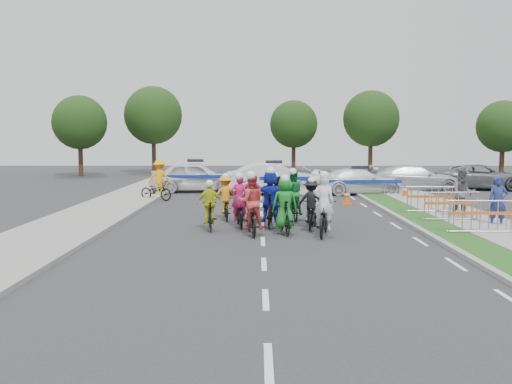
{
  "coord_description": "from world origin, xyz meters",
  "views": [
    {
      "loc": [
        -0.14,
        -16.45,
        3.03
      ],
      "look_at": [
        -0.22,
        3.73,
        1.1
      ],
      "focal_mm": 40.0,
      "sensor_mm": 36.0,
      "label": 1
    }
  ],
  "objects_px": {
    "rider_8": "(292,201)",
    "rider_10": "(226,201)",
    "rider_1": "(285,211)",
    "tree_2": "(503,127)",
    "barrier_2": "(432,200)",
    "civilian_suv": "(482,177)",
    "police_car_0": "(196,177)",
    "barrier_0": "(480,218)",
    "spectator_1": "(463,194)",
    "rider_4": "(311,208)",
    "police_car_1": "(274,179)",
    "cone_1": "(405,192)",
    "barrier_1": "(451,207)",
    "rider_9": "(252,202)",
    "parked_bike": "(156,191)",
    "rider_0": "(324,214)",
    "tree_3": "(153,115)",
    "rider_3": "(210,210)",
    "marshal_hiviz": "(160,178)",
    "civilian_sedan": "(415,178)",
    "police_car_2": "(360,182)",
    "spectator_2": "(460,194)",
    "tree_1": "(371,119)",
    "rider_2": "(251,211)",
    "rider_7": "(315,204)",
    "rider_11": "(276,197)",
    "cone_0": "(347,197)",
    "rider_5": "(270,202)",
    "tree_4": "(294,124)",
    "spectator_0": "(498,202)"
  },
  "relations": [
    {
      "from": "civilian_suv",
      "to": "spectator_1",
      "type": "xyz_separation_m",
      "value": [
        -5.47,
        -12.22,
        0.23
      ]
    },
    {
      "from": "rider_7",
      "to": "barrier_2",
      "type": "relative_size",
      "value": 0.95
    },
    {
      "from": "barrier_2",
      "to": "police_car_1",
      "type": "bearing_deg",
      "value": 126.24
    },
    {
      "from": "parked_bike",
      "to": "rider_7",
      "type": "bearing_deg",
      "value": -110.32
    },
    {
      "from": "civilian_sedan",
      "to": "barrier_1",
      "type": "height_order",
      "value": "civilian_sedan"
    },
    {
      "from": "cone_1",
      "to": "parked_bike",
      "type": "relative_size",
      "value": 0.39
    },
    {
      "from": "civilian_suv",
      "to": "spectator_2",
      "type": "distance_m",
      "value": 11.63
    },
    {
      "from": "cone_0",
      "to": "rider_11",
      "type": "bearing_deg",
      "value": -131.75
    },
    {
      "from": "rider_8",
      "to": "spectator_0",
      "type": "xyz_separation_m",
      "value": [
        6.81,
        -1.82,
        0.16
      ]
    },
    {
      "from": "rider_3",
      "to": "rider_1",
      "type": "bearing_deg",
      "value": 155.58
    },
    {
      "from": "rider_9",
      "to": "tree_4",
      "type": "bearing_deg",
      "value": -92.36
    },
    {
      "from": "rider_4",
      "to": "rider_8",
      "type": "xyz_separation_m",
      "value": [
        -0.5,
        2.03,
        0.04
      ]
    },
    {
      "from": "police_car_1",
      "to": "tree_1",
      "type": "height_order",
      "value": "tree_1"
    },
    {
      "from": "rider_9",
      "to": "parked_bike",
      "type": "relative_size",
      "value": 1.01
    },
    {
      "from": "rider_10",
      "to": "spectator_1",
      "type": "relative_size",
      "value": 0.91
    },
    {
      "from": "rider_0",
      "to": "tree_3",
      "type": "bearing_deg",
      "value": -58.72
    },
    {
      "from": "rider_7",
      "to": "rider_11",
      "type": "distance_m",
      "value": 2.62
    },
    {
      "from": "rider_3",
      "to": "marshal_hiviz",
      "type": "xyz_separation_m",
      "value": [
        -3.52,
        10.9,
        0.31
      ]
    },
    {
      "from": "spectator_2",
      "to": "tree_3",
      "type": "distance_m",
      "value": 31.08
    },
    {
      "from": "marshal_hiviz",
      "to": "cone_0",
      "type": "distance_m",
      "value": 9.86
    },
    {
      "from": "police_car_2",
      "to": "barrier_2",
      "type": "height_order",
      "value": "police_car_2"
    },
    {
      "from": "rider_8",
      "to": "rider_10",
      "type": "relative_size",
      "value": 1.11
    },
    {
      "from": "rider_1",
      "to": "tree_2",
      "type": "relative_size",
      "value": 0.33
    },
    {
      "from": "tree_2",
      "to": "civilian_suv",
      "type": "bearing_deg",
      "value": -118.76
    },
    {
      "from": "spectator_2",
      "to": "spectator_0",
      "type": "bearing_deg",
      "value": -86.72
    },
    {
      "from": "rider_11",
      "to": "tree_1",
      "type": "height_order",
      "value": "tree_1"
    },
    {
      "from": "police_car_1",
      "to": "cone_1",
      "type": "height_order",
      "value": "police_car_1"
    },
    {
      "from": "parked_bike",
      "to": "rider_9",
      "type": "bearing_deg",
      "value": -117.53
    },
    {
      "from": "tree_3",
      "to": "rider_11",
      "type": "bearing_deg",
      "value": -70.08
    },
    {
      "from": "rider_10",
      "to": "tree_2",
      "type": "bearing_deg",
      "value": -138.34
    },
    {
      "from": "police_car_0",
      "to": "rider_5",
      "type": "bearing_deg",
      "value": -166.88
    },
    {
      "from": "cone_0",
      "to": "police_car_0",
      "type": "bearing_deg",
      "value": 141.65
    },
    {
      "from": "police_car_2",
      "to": "tree_3",
      "type": "height_order",
      "value": "tree_3"
    },
    {
      "from": "barrier_1",
      "to": "rider_3",
      "type": "bearing_deg",
      "value": -169.62
    },
    {
      "from": "spectator_2",
      "to": "barrier_0",
      "type": "distance_m",
      "value": 5.47
    },
    {
      "from": "rider_7",
      "to": "tree_3",
      "type": "height_order",
      "value": "tree_3"
    },
    {
      "from": "rider_2",
      "to": "rider_9",
      "type": "height_order",
      "value": "rider_2"
    },
    {
      "from": "police_car_0",
      "to": "barrier_0",
      "type": "distance_m",
      "value": 17.68
    },
    {
      "from": "rider_9",
      "to": "cone_1",
      "type": "relative_size",
      "value": 2.58
    },
    {
      "from": "rider_1",
      "to": "rider_8",
      "type": "xyz_separation_m",
      "value": [
        0.43,
        3.13,
        -0.02
      ]
    },
    {
      "from": "rider_3",
      "to": "tree_1",
      "type": "height_order",
      "value": "tree_1"
    },
    {
      "from": "rider_8",
      "to": "spectator_1",
      "type": "bearing_deg",
      "value": 174.59
    },
    {
      "from": "rider_9",
      "to": "civilian_sedan",
      "type": "height_order",
      "value": "rider_9"
    },
    {
      "from": "barrier_0",
      "to": "barrier_1",
      "type": "distance_m",
      "value": 2.68
    },
    {
      "from": "rider_7",
      "to": "spectator_2",
      "type": "height_order",
      "value": "rider_7"
    },
    {
      "from": "civilian_suv",
      "to": "cone_1",
      "type": "bearing_deg",
      "value": 141.88
    },
    {
      "from": "rider_2",
      "to": "civilian_sedan",
      "type": "relative_size",
      "value": 0.4
    },
    {
      "from": "rider_3",
      "to": "rider_8",
      "type": "xyz_separation_m",
      "value": [
        2.85,
        2.37,
        0.07
      ]
    },
    {
      "from": "rider_0",
      "to": "tree_2",
      "type": "bearing_deg",
      "value": -110.91
    },
    {
      "from": "barrier_2",
      "to": "civilian_suv",
      "type": "bearing_deg",
      "value": 60.22
    }
  ]
}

